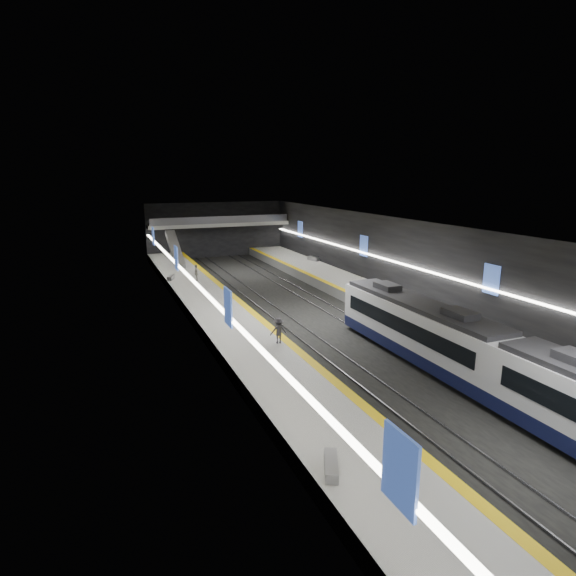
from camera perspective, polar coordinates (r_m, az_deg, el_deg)
name	(u,v)px	position (r m, az deg, el deg)	size (l,w,h in m)	color
ground	(320,323)	(39.98, 3.87, -4.15)	(70.00, 70.00, 0.00)	black
ceiling	(322,226)	(38.33, 4.06, 7.32)	(20.00, 70.00, 0.04)	beige
wall_left	(198,286)	(35.79, -10.58, 0.19)	(0.04, 70.00, 8.00)	black
wall_right	(423,267)	(44.21, 15.70, 2.43)	(0.04, 70.00, 8.00)	black
wall_back	(216,230)	(71.67, -8.50, 6.84)	(20.00, 0.04, 8.00)	black
platform_left	(233,328)	(37.29, -6.58, -4.72)	(5.00, 70.00, 1.00)	slate
tile_surface_left	(232,322)	(37.13, -6.60, -3.97)	(5.00, 70.00, 0.02)	#9A9A95
tactile_strip_left	(260,318)	(37.74, -3.38, -3.60)	(0.60, 70.00, 0.02)	yellow
platform_right	(397,308)	(43.54, 12.80, -2.31)	(5.00, 70.00, 1.00)	slate
tile_surface_right	(397,302)	(43.40, 12.83, -1.66)	(5.00, 70.00, 0.02)	#9A9A95
tactile_strip_right	(376,305)	(42.21, 10.38, -1.95)	(0.60, 70.00, 0.02)	yellow
rails	(320,322)	(39.96, 3.87, -4.07)	(6.52, 70.00, 0.12)	gray
train	(508,369)	(27.72, 24.59, -8.70)	(2.69, 30.04, 3.60)	#0F1337
ad_posters	(316,267)	(39.74, 3.34, 2.45)	(19.94, 53.50, 2.20)	#3B5AB1
cove_light_left	(201,289)	(35.88, -10.25, -0.10)	(0.25, 68.60, 0.12)	white
cove_light_right	(421,269)	(44.13, 15.48, 2.15)	(0.25, 68.60, 0.12)	white
mezzanine_bridge	(220,224)	(69.56, -8.11, 7.51)	(20.00, 3.00, 1.50)	gray
escalator	(175,249)	(61.60, -13.24, 4.53)	(1.20, 8.00, 0.60)	#99999E
bench_left_near	(331,466)	(19.58, 5.12, -20.26)	(0.50, 1.81, 0.44)	#99999E
bench_left_far	(171,277)	(52.92, -13.72, 1.22)	(0.48, 1.74, 0.43)	#99999E
bench_right_near	(451,312)	(41.00, 18.73, -2.66)	(0.45, 1.62, 0.40)	#99999E
bench_right_far	(313,259)	(62.71, 3.03, 3.49)	(0.56, 2.02, 0.49)	#99999E
passenger_right_b	(462,326)	(35.20, 19.91, -4.28)	(0.81, 0.63, 1.67)	#5189AF
passenger_left_a	(196,273)	(51.16, -10.83, 1.74)	(1.05, 0.44, 1.79)	beige
passenger_left_b	(279,331)	(32.06, -1.12, -5.11)	(1.12, 0.64, 1.73)	#3B3A41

